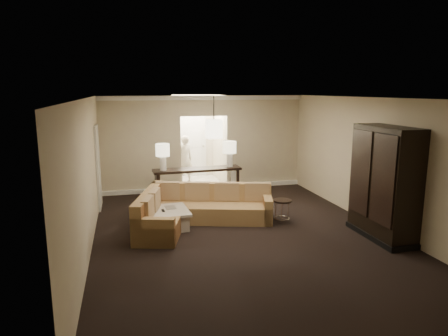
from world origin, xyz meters
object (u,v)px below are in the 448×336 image
object	(u,v)px
coffee_table	(165,218)
console_table	(197,182)
drink_table	(282,206)
person	(184,157)
sectional_sofa	(194,210)
armoire	(384,185)

from	to	relation	value
coffee_table	console_table	xyz separation A→B (m)	(1.06, 1.90, 0.34)
drink_table	person	size ratio (longest dim) A/B	0.31
drink_table	person	bearing A→B (deg)	108.99
sectional_sofa	console_table	bearing A→B (deg)	93.95
armoire	sectional_sofa	bearing A→B (deg)	154.50
person	coffee_table	bearing A→B (deg)	61.68
coffee_table	armoire	bearing A→B (deg)	-21.54
armoire	person	distance (m)	6.63
sectional_sofa	drink_table	size ratio (longest dim) A/B	6.25
armoire	drink_table	bearing A→B (deg)	139.60
console_table	armoire	world-z (taller)	armoire
sectional_sofa	armoire	bearing A→B (deg)	-9.14
console_table	person	bearing A→B (deg)	87.49
person	sectional_sofa	bearing A→B (deg)	70.32
armoire	drink_table	xyz separation A→B (m)	(-1.60, 1.36, -0.71)
sectional_sofa	person	world-z (taller)	person
console_table	person	xyz separation A→B (m)	(0.00, 2.27, 0.31)
coffee_table	person	xyz separation A→B (m)	(1.07, 4.17, 0.65)
armoire	drink_table	world-z (taller)	armoire
coffee_table	console_table	size ratio (longest dim) A/B	0.44
coffee_table	console_table	bearing A→B (deg)	60.76
console_table	armoire	size ratio (longest dim) A/B	1.04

